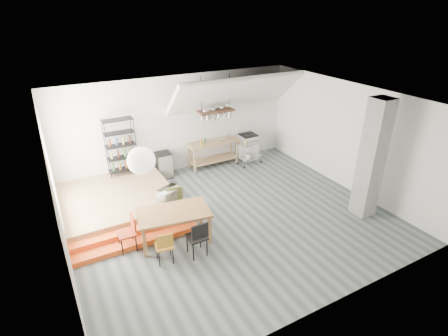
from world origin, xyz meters
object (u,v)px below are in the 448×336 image
stove (248,146)px  rolling_cart (249,150)px  dining_table (174,215)px  mini_fridge (163,165)px

stove → rolling_cart: size_ratio=1.31×
rolling_cart → dining_table: bearing=-152.5°
dining_table → rolling_cart: (3.95, 2.90, -0.18)m
rolling_cart → mini_fridge: mini_fridge is taller
dining_table → rolling_cart: rolling_cart is taller
stove → dining_table: bearing=-141.1°
stove → dining_table: size_ratio=0.64×
dining_table → rolling_cart: size_ratio=2.03×
dining_table → mini_fridge: bearing=83.9°
dining_table → mini_fridge: mini_fridge is taller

